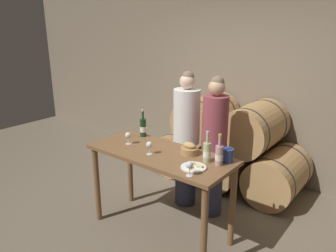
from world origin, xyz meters
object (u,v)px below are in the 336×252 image
object	(u,v)px
person_right	(214,146)
wine_bottle_white	(207,152)
tasting_table	(160,165)
wine_glass_left	(149,145)
bread_basket	(189,149)
wine_glass_center	(190,166)
blue_crock	(228,155)
person_left	(186,139)
wine_bottle_rose	(219,155)
cheese_plate	(194,167)
wine_bottle_red	(143,127)
wine_glass_far_left	(128,136)

from	to	relation	value
person_right	wine_bottle_white	xyz separation A→B (m)	(0.25, -0.58, 0.18)
tasting_table	wine_glass_left	bearing A→B (deg)	-115.84
wine_bottle_white	bread_basket	size ratio (longest dim) A/B	1.71
tasting_table	wine_glass_center	xyz separation A→B (m)	(0.54, -0.26, 0.24)
person_right	blue_crock	bearing A→B (deg)	-48.01
person_right	wine_glass_left	size ratio (longest dim) A/B	12.35
person_left	wine_bottle_rose	bearing A→B (deg)	-36.61
person_right	wine_bottle_rose	distance (m)	0.71
bread_basket	wine_glass_left	bearing A→B (deg)	-140.91
blue_crock	cheese_plate	world-z (taller)	blue_crock
wine_bottle_red	wine_glass_center	xyz separation A→B (m)	(1.01, -0.52, -0.01)
wine_bottle_rose	wine_glass_center	bearing A→B (deg)	-103.87
wine_bottle_red	wine_glass_left	bearing A→B (deg)	-41.43
person_right	wine_glass_center	bearing A→B (deg)	-72.50
wine_bottle_white	blue_crock	distance (m)	0.20
wine_bottle_rose	blue_crock	size ratio (longest dim) A/B	2.22
wine_bottle_red	wine_bottle_rose	xyz separation A→B (m)	(1.10, -0.17, -0.01)
person_right	bread_basket	world-z (taller)	person_right
blue_crock	wine_glass_left	distance (m)	0.78
person_left	wine_bottle_red	bearing A→B (deg)	-129.56
wine_bottle_red	cheese_plate	size ratio (longest dim) A/B	1.36
blue_crock	person_right	bearing A→B (deg)	131.99
wine_bottle_red	blue_crock	world-z (taller)	wine_bottle_red
person_right	wine_bottle_red	distance (m)	0.85
wine_bottle_rose	bread_basket	xyz separation A→B (m)	(-0.37, 0.05, -0.05)
wine_glass_left	wine_glass_far_left	bearing A→B (deg)	168.61
wine_glass_left	wine_glass_center	bearing A→B (deg)	-14.42
person_right	wine_glass_far_left	world-z (taller)	person_right
wine_glass_left	person_left	bearing A→B (deg)	96.30
wine_bottle_white	wine_glass_left	world-z (taller)	wine_bottle_white
blue_crock	tasting_table	bearing A→B (deg)	-162.69
person_left	wine_bottle_rose	distance (m)	0.97
wine_glass_far_left	wine_glass_center	bearing A→B (deg)	-13.26
tasting_table	wine_glass_left	world-z (taller)	wine_glass_left
tasting_table	wine_glass_left	size ratio (longest dim) A/B	11.50
wine_bottle_rose	tasting_table	bearing A→B (deg)	-171.50
person_left	wine_bottle_white	size ratio (longest dim) A/B	5.48
cheese_plate	wine_glass_far_left	size ratio (longest dim) A/B	1.76
wine_bottle_rose	wine_glass_left	world-z (taller)	wine_bottle_rose
person_left	wine_bottle_white	distance (m)	0.88
wine_glass_far_left	cheese_plate	bearing A→B (deg)	-4.63
tasting_table	wine_glass_center	size ratio (longest dim) A/B	11.50
person_left	bread_basket	distance (m)	0.67
person_right	wine_glass_left	world-z (taller)	person_right
person_left	wine_bottle_rose	size ratio (longest dim) A/B	5.52
wine_bottle_white	blue_crock	size ratio (longest dim) A/B	2.24
person_right	wine_bottle_rose	world-z (taller)	person_right
person_right	cheese_plate	bearing A→B (deg)	-73.25
wine_glass_left	wine_bottle_red	bearing A→B (deg)	138.57
tasting_table	wine_bottle_white	size ratio (longest dim) A/B	5.05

